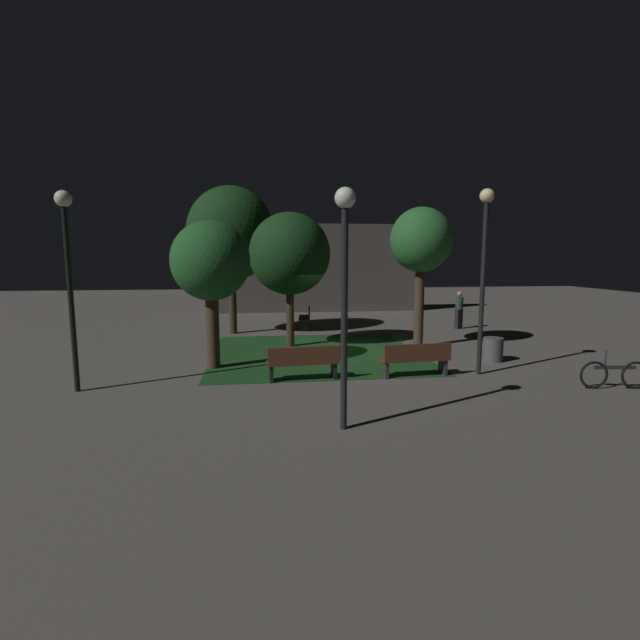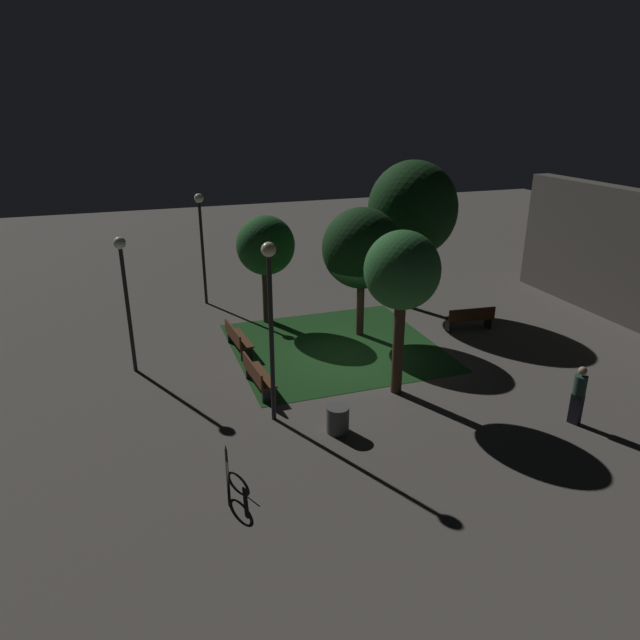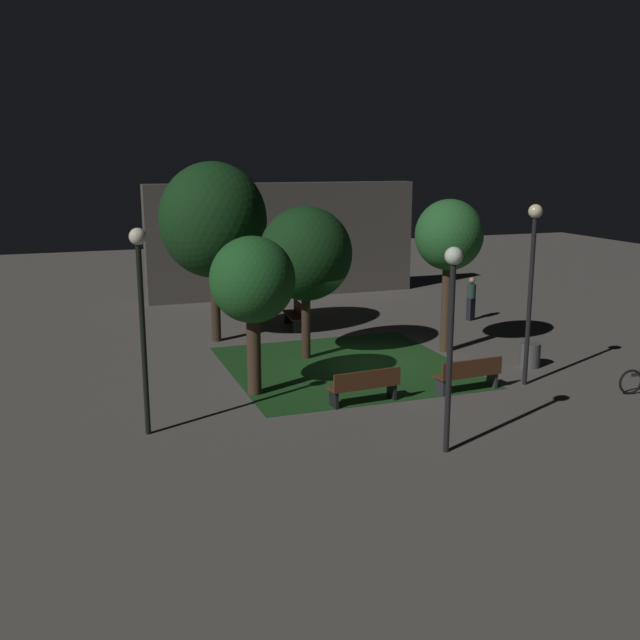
{
  "view_description": "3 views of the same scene",
  "coord_description": "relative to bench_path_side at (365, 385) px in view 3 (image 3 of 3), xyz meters",
  "views": [
    {
      "loc": [
        -2.45,
        -14.39,
        3.07
      ],
      "look_at": [
        -0.65,
        -0.49,
        1.11
      ],
      "focal_mm": 25.52,
      "sensor_mm": 36.0,
      "label": 1
    },
    {
      "loc": [
        16.04,
        -6.51,
        7.86
      ],
      "look_at": [
        -0.38,
        -0.82,
        1.19
      ],
      "focal_mm": 32.16,
      "sensor_mm": 36.0,
      "label": 2
    },
    {
      "loc": [
        -8.15,
        -19.01,
        5.91
      ],
      "look_at": [
        -1.11,
        0.87,
        1.19
      ],
      "focal_mm": 40.83,
      "sensor_mm": 36.0,
      "label": 3
    }
  ],
  "objects": [
    {
      "name": "tree_left_canopy",
      "position": [
        -2.35,
        1.65,
        2.43
      ],
      "size": [
        2.13,
        2.13,
        4.04
      ],
      "color": "#423021",
      "rests_on": "ground"
    },
    {
      "name": "lamp_post_near_wall",
      "position": [
        0.42,
        -3.3,
        2.42
      ],
      "size": [
        0.36,
        0.36,
        4.23
      ],
      "color": "black",
      "rests_on": "ground"
    },
    {
      "name": "bench_corner",
      "position": [
        2.9,
        -0.0,
        0.0
      ],
      "size": [
        1.83,
        0.61,
        0.88
      ],
      "color": "#512D19",
      "rests_on": "ground"
    },
    {
      "name": "tree_tall_center",
      "position": [
        4.3,
        3.75,
        3.08
      ],
      "size": [
        2.06,
        2.06,
        4.7
      ],
      "color": "#423021",
      "rests_on": "ground"
    },
    {
      "name": "lamp_post_plaza_west",
      "position": [
        -5.24,
        -0.25,
        2.58
      ],
      "size": [
        0.36,
        0.36,
        4.5
      ],
      "color": "black",
      "rests_on": "ground"
    },
    {
      "name": "grass_lawn",
      "position": [
        0.71,
        3.2,
        -0.48
      ],
      "size": [
        6.53,
        6.71,
        0.01
      ],
      "primitive_type": "cube",
      "color": "#194219",
      "rests_on": "ground"
    },
    {
      "name": "ground_plane",
      "position": [
        1.45,
        3.37,
        -0.48
      ],
      "size": [
        60.0,
        60.0,
        0.0
      ],
      "primitive_type": "plane",
      "color": "#56514C"
    },
    {
      "name": "bench_path_side",
      "position": [
        0.0,
        0.0,
        0.0
      ],
      "size": [
        1.83,
        0.62,
        0.88
      ],
      "color": "#512D19",
      "rests_on": "ground"
    },
    {
      "name": "tree_back_left",
      "position": [
        -0.04,
        4.44,
        2.67
      ],
      "size": [
        2.73,
        2.73,
        4.55
      ],
      "color": "#38281C",
      "rests_on": "ground"
    },
    {
      "name": "lamp_post_path_center",
      "position": [
        4.64,
        0.03,
        2.73
      ],
      "size": [
        0.36,
        0.36,
        4.76
      ],
      "color": "black",
      "rests_on": "ground"
    },
    {
      "name": "building_wall_backdrop",
      "position": [
        2.29,
        14.42,
        1.95
      ],
      "size": [
        11.78,
        0.8,
        4.87
      ],
      "primitive_type": "cube",
      "color": "#4C4742",
      "rests_on": "ground"
    },
    {
      "name": "trash_bin",
      "position": [
        5.76,
        1.4,
        -0.13
      ],
      "size": [
        0.58,
        0.58,
        0.7
      ],
      "primitive_type": "cylinder",
      "color": "#4C4C4C",
      "rests_on": "ground"
    },
    {
      "name": "tree_right_canopy",
      "position": [
        -2.15,
        7.42,
        3.47
      ],
      "size": [
        3.44,
        3.44,
        5.8
      ],
      "color": "#38281C",
      "rests_on": "ground"
    },
    {
      "name": "pedestrian",
      "position": [
        7.38,
        7.37,
        0.37
      ],
      "size": [
        0.33,
        0.32,
        1.61
      ],
      "color": "black",
      "rests_on": "ground"
    },
    {
      "name": "bench_back_row",
      "position": [
        0.9,
        8.38,
        0.0
      ],
      "size": [
        0.66,
        1.84,
        0.88
      ],
      "color": "#422314",
      "rests_on": "ground"
    }
  ]
}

